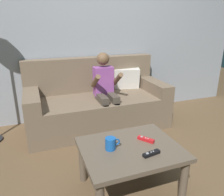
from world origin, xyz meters
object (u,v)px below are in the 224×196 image
Objects in this scene: coffee_table at (130,155)px; coffee_mug at (111,144)px; couch at (97,103)px; person_seated_on_couch at (106,88)px; game_remote_red_near_edge at (146,139)px; game_remote_black_center at (151,154)px.

coffee_table is 6.45× the size of coffee_mug.
person_seated_on_couch is at bearing -72.56° from couch.
coffee_table is at bearing -164.12° from game_remote_red_near_edge.
game_remote_red_near_edge is 0.93× the size of game_remote_black_center.
game_remote_black_center reaches higher than coffee_table.
person_seated_on_couch is 1.08m from game_remote_red_near_edge.
coffee_mug is at bearing -106.78° from person_seated_on_couch.
coffee_mug reaches higher than coffee_table.
person_seated_on_couch reaches higher than game_remote_black_center.
coffee_table is at bearing 122.85° from game_remote_black_center.
person_seated_on_couch is 8.29× the size of coffee_mug.
coffee_table is at bearing -9.70° from coffee_mug.
game_remote_red_near_edge is 1.14× the size of coffee_mug.
game_remote_red_near_edge is 0.31m from coffee_mug.
game_remote_black_center is at bearing -90.75° from couch.
person_seated_on_couch reaches higher than game_remote_red_near_edge.
game_remote_black_center is (-0.06, -0.19, 0.00)m from game_remote_red_near_edge.
coffee_table is (-0.17, -1.12, -0.22)m from person_seated_on_couch.
coffee_table is 5.28× the size of game_remote_black_center.
person_seated_on_couch is at bearing 81.09° from coffee_table.
coffee_mug is (-0.27, -1.28, 0.15)m from couch.
couch is 0.32m from person_seated_on_couch.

